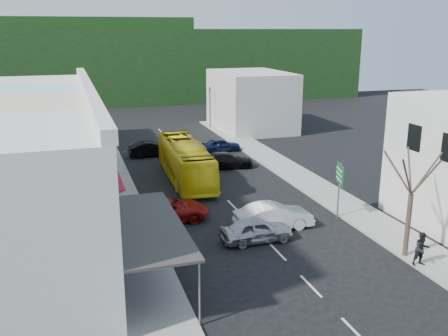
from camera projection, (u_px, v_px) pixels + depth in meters
ground at (253, 226)px, 31.39m from camera, size 120.00×120.00×0.00m
sidewalk_left at (116, 189)px, 38.40m from camera, size 3.00×52.00×0.15m
sidewalk_right at (293, 173)px, 42.73m from camera, size 3.00×52.00×0.15m
shopfront_row at (39, 161)px, 31.31m from camera, size 8.25×30.00×8.00m
distant_block_left at (54, 118)px, 51.94m from camera, size 8.00×10.00×6.00m
distant_block_right at (251, 101)px, 61.20m from camera, size 8.00×12.00×7.00m
hillside at (117, 60)px, 88.99m from camera, size 80.00×26.00×14.00m
bus at (185, 162)px, 40.51m from camera, size 2.94×11.69×3.10m
car_silver at (257, 230)px, 28.94m from camera, size 4.44×1.89×1.40m
car_white at (274, 218)px, 30.82m from camera, size 4.41×1.82×1.40m
car_red at (168, 210)px, 32.12m from camera, size 4.67×2.08×1.40m
car_black_near at (226, 160)px, 44.36m from camera, size 4.64×2.23×1.40m
car_navy_mid at (221, 145)px, 50.39m from camera, size 4.40×1.81×1.40m
car_black_far at (151, 149)px, 48.50m from camera, size 4.46×1.96×1.40m
pedestrian_left at (145, 222)px, 29.38m from camera, size 0.58×0.70×1.70m
pedestrian_right at (422, 250)px, 25.63m from camera, size 0.74×0.50×1.70m
direction_sign at (339, 191)px, 32.23m from camera, size 1.11×1.78×3.74m
street_tree at (411, 194)px, 26.10m from camera, size 3.77×3.77×7.22m
traffic_signal at (210, 108)px, 61.83m from camera, size 0.75×1.15×5.16m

